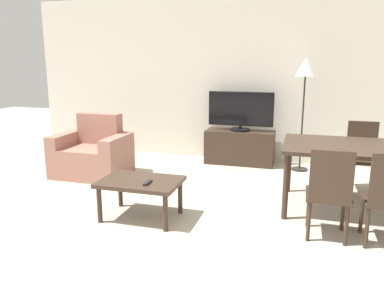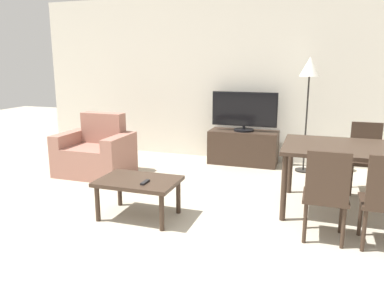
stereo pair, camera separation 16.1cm
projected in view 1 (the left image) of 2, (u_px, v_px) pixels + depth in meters
The scene contains 11 objects.
ground_plane at pixel (126, 280), 2.85m from camera, with size 18.00×18.00×0.00m, color #B2A893.
wall_back at pixel (228, 79), 6.20m from camera, with size 7.00×0.06×2.70m.
armchair at pixel (93, 154), 5.44m from camera, with size 1.02×0.74×0.88m.
tv_stand at pixel (240, 147), 6.08m from camera, with size 1.09×0.46×0.54m.
tv at pixel (241, 111), 5.95m from camera, with size 1.04×0.32×0.62m.
coffee_table at pixel (141, 185), 3.91m from camera, with size 0.83×0.57×0.42m.
dining_table at pixel (350, 152), 4.06m from camera, with size 1.41×1.01×0.74m.
dining_chair_near at pixel (329, 190), 3.40m from camera, with size 0.40×0.40×0.88m.
dining_chair_far at pixel (362, 153), 4.79m from camera, with size 0.40×0.40×0.88m.
floor_lamp at pixel (305, 75), 5.44m from camera, with size 0.29×0.29×1.69m.
remote_primary at pixel (148, 183), 3.78m from camera, with size 0.04×0.15×0.02m.
Camera 1 is at (1.21, -2.31, 1.62)m, focal length 35.00 mm.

